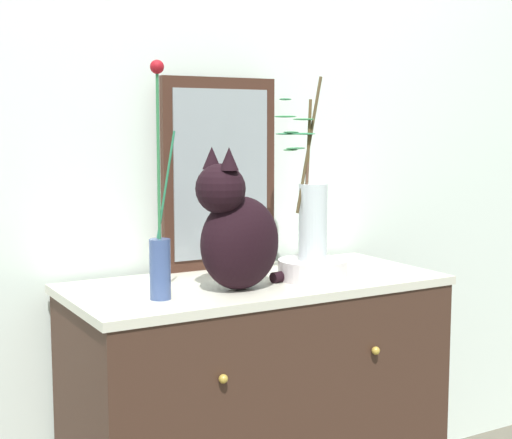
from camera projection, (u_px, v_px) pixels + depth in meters
name	position (u px, v px, depth m)	size (l,w,h in m)	color
wall_back	(206.00, 122.00, 2.49)	(4.40, 0.08, 2.60)	silver
sideboard	(256.00, 416.00, 2.31)	(1.11, 0.52, 0.84)	#3D261C
mirror_leaning	(220.00, 174.00, 2.42)	(0.39, 0.03, 0.60)	#3D2219
cat_sitting	(237.00, 232.00, 2.11)	(0.43, 0.21, 0.40)	black
vase_slim_green	(160.00, 247.00, 2.00)	(0.08, 0.06, 0.62)	#3B4F84
bowl_porcelain	(312.00, 269.00, 2.27)	(0.21, 0.21, 0.06)	silver
vase_glass_clear	(311.00, 212.00, 2.26)	(0.14, 0.18, 0.54)	silver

